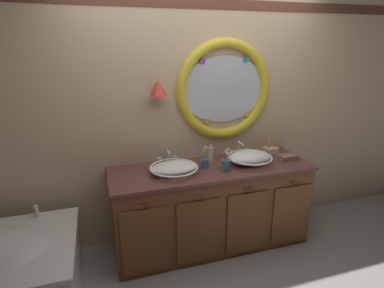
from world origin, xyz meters
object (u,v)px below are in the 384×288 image
at_px(toothbrush_holder_left, 205,162).
at_px(toiletry_basket, 271,149).
at_px(toothbrush_holder_right, 226,164).
at_px(folded_hand_towel, 288,157).
at_px(sink_basin_left, 174,168).
at_px(sink_basin_right, 250,157).
at_px(soap_dispenser, 211,153).

bearing_deg(toothbrush_holder_left, toiletry_basket, 13.58).
distance_m(toothbrush_holder_right, folded_hand_towel, 0.73).
bearing_deg(sink_basin_left, toothbrush_holder_left, 4.43).
distance_m(sink_basin_left, folded_hand_towel, 1.20).
distance_m(sink_basin_left, toothbrush_holder_left, 0.31).
relative_size(sink_basin_right, toothbrush_holder_right, 2.04).
height_order(soap_dispenser, folded_hand_towel, soap_dispenser).
distance_m(sink_basin_right, folded_hand_towel, 0.44).
bearing_deg(sink_basin_right, folded_hand_towel, -1.21).
xyz_separation_m(sink_basin_right, toothbrush_holder_right, (-0.29, -0.09, -0.00)).
bearing_deg(toiletry_basket, soap_dispenser, -177.94).
bearing_deg(toothbrush_holder_right, sink_basin_left, 169.17).
bearing_deg(toothbrush_holder_left, sink_basin_left, -175.57).
xyz_separation_m(sink_basin_left, sink_basin_right, (0.77, -0.00, 0.01)).
distance_m(soap_dispenser, toiletry_basket, 0.71).
bearing_deg(toothbrush_holder_right, soap_dispenser, 97.76).
distance_m(folded_hand_towel, toiletry_basket, 0.24).
bearing_deg(sink_basin_left, soap_dispenser, 24.68).
height_order(sink_basin_left, toothbrush_holder_right, toothbrush_holder_right).
relative_size(sink_basin_right, folded_hand_towel, 2.26).
relative_size(sink_basin_left, toothbrush_holder_left, 1.99).
bearing_deg(toiletry_basket, toothbrush_holder_left, -166.42).
height_order(sink_basin_right, toiletry_basket, sink_basin_right).
distance_m(sink_basin_left, sink_basin_right, 0.77).
xyz_separation_m(sink_basin_left, toothbrush_holder_right, (0.48, -0.09, 0.01)).
relative_size(toothbrush_holder_right, folded_hand_towel, 1.10).
bearing_deg(toiletry_basket, folded_hand_towel, -76.21).
relative_size(sink_basin_right, toiletry_basket, 3.13).
bearing_deg(sink_basin_right, soap_dispenser, 148.97).
height_order(sink_basin_left, toothbrush_holder_left, toothbrush_holder_left).
distance_m(sink_basin_left, toothbrush_holder_right, 0.48).
distance_m(toothbrush_holder_right, toiletry_basket, 0.74).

